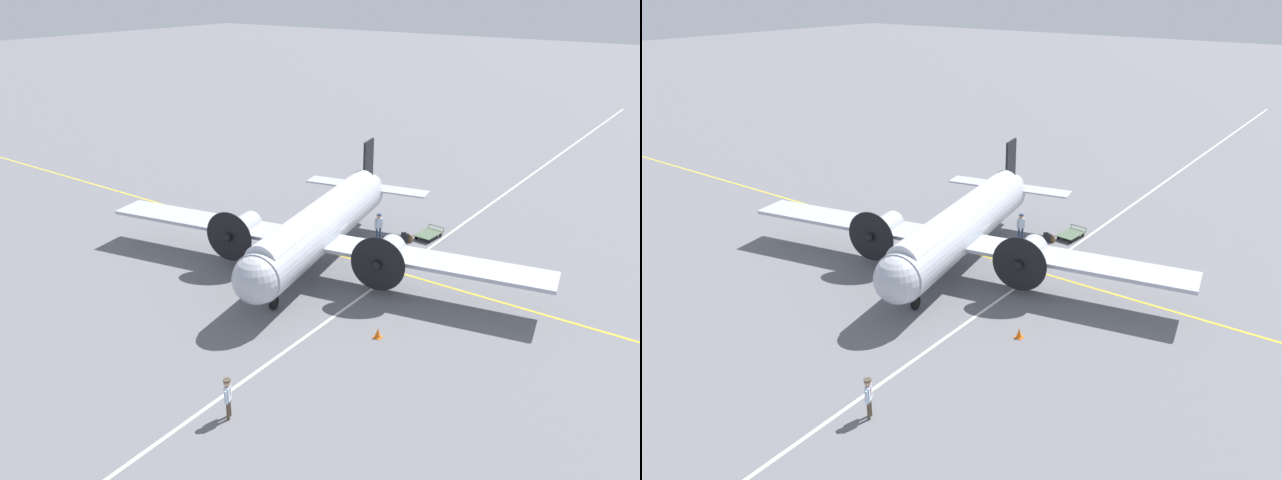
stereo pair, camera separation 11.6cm
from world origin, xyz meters
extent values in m
plane|color=slate|center=(0.00, 0.00, 0.00)|extent=(300.00, 300.00, 0.00)
cube|color=gold|center=(0.00, -1.86, 0.00)|extent=(120.00, 0.16, 0.01)
cube|color=silver|center=(-3.93, 0.00, 0.00)|extent=(0.16, 120.00, 0.01)
cylinder|color=#ADB2BC|center=(0.00, 0.00, 2.34)|extent=(5.21, 14.37, 2.48)
cylinder|color=silver|center=(0.00, 0.00, 3.03)|extent=(4.34, 13.54, 1.74)
sphere|color=#ADB2BC|center=(-1.38, 6.94, 2.34)|extent=(2.36, 2.36, 2.36)
cylinder|color=#ADB2BC|center=(1.38, -6.94, 2.47)|extent=(1.88, 2.98, 1.37)
cube|color=black|center=(1.49, -7.45, 4.21)|extent=(0.44, 1.55, 2.86)
cube|color=#ADB2BC|center=(1.45, -7.28, 2.59)|extent=(8.28, 2.95, 0.10)
cube|color=#ADB2BC|center=(-0.20, 1.02, 2.03)|extent=(25.48, 7.19, 0.20)
cylinder|color=#ADB2BC|center=(-4.51, 0.40, 2.05)|extent=(1.81, 2.64, 1.37)
cylinder|color=black|center=(-4.77, 1.71, 2.05)|extent=(2.82, 0.60, 2.87)
sphere|color=black|center=(-4.79, 1.83, 2.05)|extent=(0.48, 0.48, 0.48)
cylinder|color=#ADB2BC|center=(4.01, 2.10, 2.05)|extent=(1.81, 2.64, 1.37)
cylinder|color=black|center=(3.75, 3.41, 2.05)|extent=(2.82, 0.60, 2.87)
sphere|color=black|center=(3.72, 3.52, 2.05)|extent=(0.48, 0.48, 0.48)
cylinder|color=#4C4C51|center=(-4.46, 0.17, 1.03)|extent=(0.18, 0.18, 0.96)
cylinder|color=black|center=(-4.46, 0.17, 0.55)|extent=(0.51, 1.14, 1.10)
cylinder|color=#4C4C51|center=(4.05, 1.86, 1.03)|extent=(0.18, 0.18, 0.96)
cylinder|color=black|center=(4.05, 1.86, 0.55)|extent=(0.51, 1.14, 1.10)
cylinder|color=#4C4C51|center=(-1.08, 5.42, 0.79)|extent=(0.14, 0.14, 0.87)
cylinder|color=black|center=(-1.08, 5.42, 0.35)|extent=(0.31, 0.72, 0.70)
cylinder|color=#473D2D|center=(-4.98, 12.73, 0.41)|extent=(0.12, 0.12, 0.81)
cylinder|color=#473D2D|center=(-5.10, 12.94, 0.41)|extent=(0.12, 0.12, 0.81)
cube|color=silver|center=(-5.04, 12.84, 1.12)|extent=(0.35, 0.43, 0.61)
sphere|color=tan|center=(-5.04, 12.84, 1.55)|extent=(0.27, 0.27, 0.27)
cylinder|color=silver|center=(-4.92, 12.62, 1.08)|extent=(0.09, 0.09, 0.58)
cylinder|color=silver|center=(-5.16, 13.05, 1.08)|extent=(0.09, 0.09, 0.58)
cube|color=maroon|center=(-5.12, 12.79, 1.19)|extent=(0.03, 0.05, 0.39)
cylinder|color=#473D2D|center=(-5.04, 12.84, 1.67)|extent=(0.39, 0.39, 0.07)
cylinder|color=navy|center=(-0.80, -5.34, 0.42)|extent=(0.12, 0.12, 0.83)
cylinder|color=navy|center=(-0.69, -5.12, 0.42)|extent=(0.12, 0.12, 0.83)
cube|color=silver|center=(-0.75, -5.23, 1.15)|extent=(0.35, 0.44, 0.63)
sphere|color=tan|center=(-0.75, -5.23, 1.60)|extent=(0.28, 0.28, 0.28)
cylinder|color=silver|center=(-0.86, -5.45, 1.11)|extent=(0.10, 0.10, 0.59)
cylinder|color=silver|center=(-0.63, -5.01, 1.11)|extent=(0.10, 0.10, 0.59)
cylinder|color=navy|center=(-0.75, -5.23, 1.72)|extent=(0.39, 0.39, 0.07)
cube|color=#232328|center=(-2.20, -6.02, 0.28)|extent=(0.50, 0.12, 0.57)
cube|color=black|center=(-2.20, -6.02, 0.60)|extent=(0.18, 0.08, 0.02)
cube|color=brown|center=(-2.46, -6.11, 0.23)|extent=(0.42, 0.12, 0.46)
cube|color=#4A3520|center=(-2.46, -6.11, 0.49)|extent=(0.15, 0.09, 0.02)
cube|color=#4C6047|center=(-3.15, -7.42, 0.30)|extent=(1.31, 1.95, 0.04)
cube|color=#4C6047|center=(-3.23, -8.31, 0.54)|extent=(1.15, 0.14, 0.04)
cylinder|color=#4C6047|center=(-3.77, -8.27, 0.43)|extent=(0.04, 0.04, 0.22)
cylinder|color=#4C6047|center=(-2.68, -8.36, 0.43)|extent=(0.04, 0.04, 0.22)
cylinder|color=black|center=(-3.55, -6.67, 0.14)|extent=(0.08, 0.28, 0.28)
cylinder|color=black|center=(-2.63, -6.75, 0.14)|extent=(0.08, 0.28, 0.28)
cylinder|color=black|center=(-3.67, -8.08, 0.14)|extent=(0.08, 0.28, 0.28)
cylinder|color=black|center=(-2.75, -8.16, 0.14)|extent=(0.08, 0.28, 0.28)
cube|color=orange|center=(-6.65, 4.71, 0.01)|extent=(0.37, 0.37, 0.03)
cone|color=orange|center=(-6.65, 4.71, 0.24)|extent=(0.31, 0.31, 0.48)
camera|label=1|loc=(-18.89, 26.24, 15.22)|focal=35.00mm
camera|label=2|loc=(-18.98, 26.17, 15.22)|focal=35.00mm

